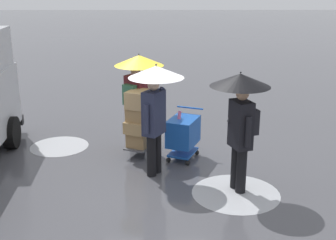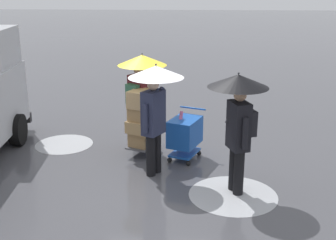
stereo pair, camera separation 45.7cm
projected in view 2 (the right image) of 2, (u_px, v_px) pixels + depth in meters
ground_plane at (154, 166)px, 9.09m from camera, size 90.00×90.00×0.00m
slush_patch_near_cluster at (233, 195)px, 7.87m from camera, size 1.56×1.56×0.01m
slush_patch_mid_street at (64, 144)px, 10.26m from camera, size 1.30×1.30×0.01m
shopping_cart_vendor at (185, 133)px, 9.28m from camera, size 0.82×0.97×1.04m
hand_dolly_boxes at (141, 119)px, 9.40m from camera, size 0.74×0.84×1.43m
pedestrian_pink_side at (141, 80)px, 9.52m from camera, size 1.04×1.04×2.15m
pedestrian_black_side at (155, 94)px, 8.31m from camera, size 1.04×1.04×2.15m
pedestrian_white_side at (239, 106)px, 7.58m from camera, size 1.04×1.04×2.15m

